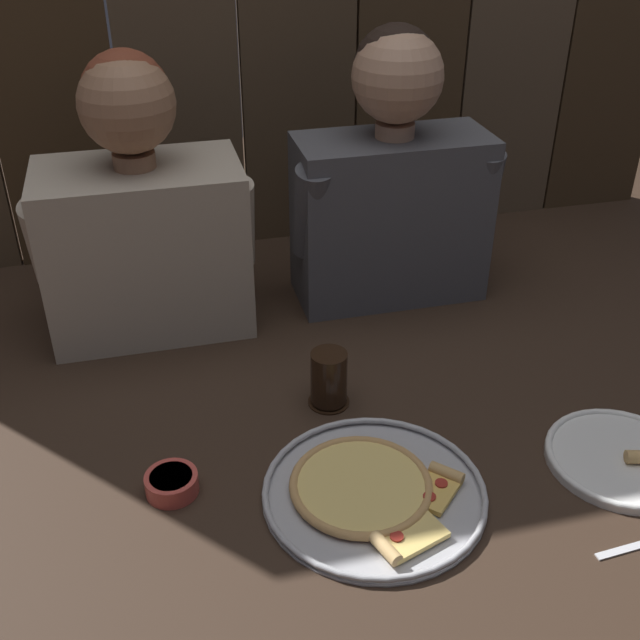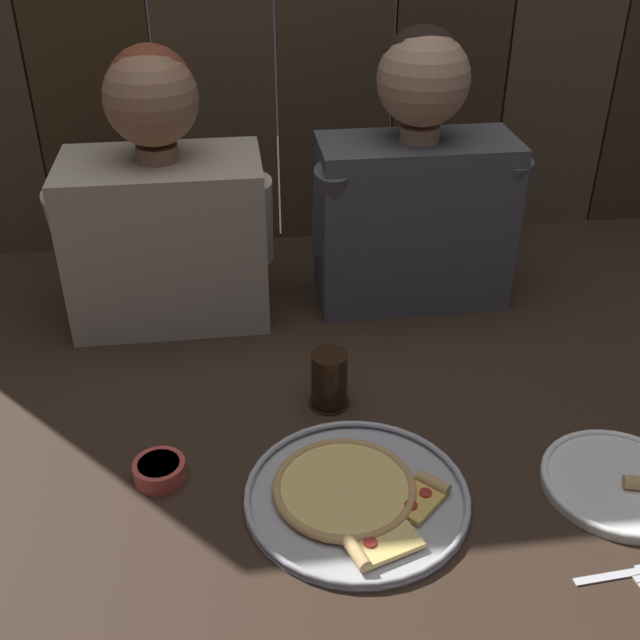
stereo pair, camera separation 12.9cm
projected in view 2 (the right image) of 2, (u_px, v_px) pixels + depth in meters
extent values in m
plane|color=#332319|center=(321.00, 441.00, 1.30)|extent=(3.20, 3.20, 0.00)
cylinder|color=#B2B2B7|center=(357.00, 498.00, 1.19)|extent=(0.35, 0.35, 0.01)
torus|color=#B2B2B7|center=(357.00, 494.00, 1.18)|extent=(0.35, 0.35, 0.01)
cylinder|color=#B23823|center=(344.00, 490.00, 1.19)|extent=(0.22, 0.22, 0.00)
cylinder|color=#F4D170|center=(344.00, 487.00, 1.19)|extent=(0.21, 0.21, 0.01)
torus|color=tan|center=(344.00, 487.00, 1.19)|extent=(0.22, 0.22, 0.01)
cube|color=#EABC56|center=(418.00, 501.00, 1.17)|extent=(0.10, 0.10, 0.01)
cylinder|color=tan|center=(433.00, 483.00, 1.19)|extent=(0.05, 0.05, 0.02)
cylinder|color=#A3281E|center=(411.00, 505.00, 1.15)|extent=(0.02, 0.02, 0.00)
cylinder|color=#A3281E|center=(426.00, 493.00, 1.18)|extent=(0.02, 0.02, 0.00)
cube|color=#F4D170|center=(386.00, 544.00, 1.10)|extent=(0.11, 0.08, 0.01)
cylinder|color=tan|center=(357.00, 553.00, 1.08)|extent=(0.04, 0.06, 0.02)
cylinder|color=#A3281E|center=(370.00, 542.00, 1.09)|extent=(0.02, 0.02, 0.00)
cylinder|color=white|center=(619.00, 484.00, 1.21)|extent=(0.24, 0.24, 0.01)
torus|color=white|center=(620.00, 481.00, 1.20)|extent=(0.24, 0.24, 0.01)
cylinder|color=black|center=(329.00, 402.00, 1.39)|extent=(0.08, 0.08, 0.01)
cylinder|color=black|center=(329.00, 378.00, 1.36)|extent=(0.07, 0.07, 0.10)
cylinder|color=#CC4C42|center=(160.00, 471.00, 1.22)|extent=(0.08, 0.08, 0.03)
cylinder|color=#B23823|center=(159.00, 467.00, 1.21)|extent=(0.07, 0.07, 0.02)
cube|color=silver|center=(607.00, 576.00, 1.06)|extent=(0.10, 0.02, 0.01)
cube|color=#B2A38E|center=(167.00, 240.00, 1.58)|extent=(0.40, 0.24, 0.34)
cylinder|color=#9E7051|center=(157.00, 153.00, 1.48)|extent=(0.08, 0.08, 0.03)
sphere|color=#9E7051|center=(151.00, 98.00, 1.42)|extent=(0.18, 0.18, 0.18)
sphere|color=brown|center=(151.00, 89.00, 1.43)|extent=(0.16, 0.16, 0.16)
cylinder|color=#B2A38E|center=(71.00, 230.00, 1.50)|extent=(0.08, 0.14, 0.20)
cylinder|color=#B2A38E|center=(254.00, 220.00, 1.53)|extent=(0.08, 0.11, 0.20)
cube|color=#4C4C51|center=(413.00, 222.00, 1.63)|extent=(0.40, 0.18, 0.36)
cylinder|color=tan|center=(420.00, 133.00, 1.52)|extent=(0.08, 0.08, 0.03)
sphere|color=tan|center=(423.00, 79.00, 1.47)|extent=(0.18, 0.18, 0.18)
sphere|color=black|center=(422.00, 70.00, 1.47)|extent=(0.17, 0.17, 0.17)
cylinder|color=#4C4C51|center=(331.00, 211.00, 1.55)|extent=(0.08, 0.12, 0.21)
cylinder|color=#4C4C51|center=(506.00, 202.00, 1.58)|extent=(0.08, 0.11, 0.21)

